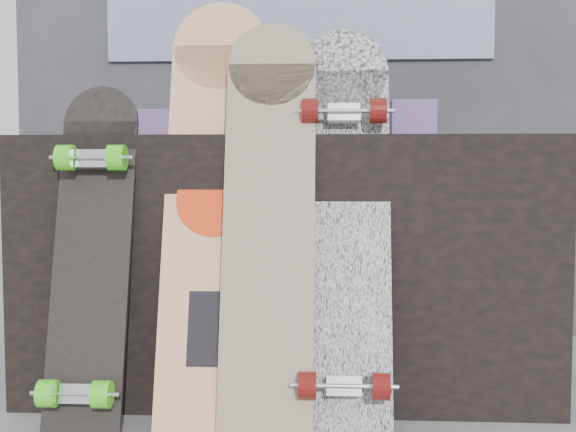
# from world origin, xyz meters

# --- Properties ---
(vendor_table) EXTENTS (1.60, 0.60, 0.80)m
(vendor_table) POSITION_xyz_m (0.00, 0.50, 0.40)
(vendor_table) COLOR black
(vendor_table) RESTS_ON ground
(booth) EXTENTS (2.40, 0.22, 2.20)m
(booth) POSITION_xyz_m (0.00, 1.35, 1.10)
(booth) COLOR #323237
(booth) RESTS_ON ground
(merch_box_purple) EXTENTS (0.18, 0.12, 0.10)m
(merch_box_purple) POSITION_xyz_m (-0.44, 0.63, 0.85)
(merch_box_purple) COLOR #5C3F82
(merch_box_purple) RESTS_ON vendor_table
(merch_box_small) EXTENTS (0.14, 0.14, 0.12)m
(merch_box_small) POSITION_xyz_m (0.40, 0.57, 0.86)
(merch_box_small) COLOR #5C3F82
(merch_box_small) RESTS_ON vendor_table
(merch_box_flat) EXTENTS (0.22, 0.10, 0.06)m
(merch_box_flat) POSITION_xyz_m (0.12, 0.65, 0.83)
(merch_box_flat) COLOR #D1B78C
(merch_box_flat) RESTS_ON vendor_table
(longboard_geisha) EXTENTS (0.28, 0.38, 1.20)m
(longboard_geisha) POSITION_xyz_m (-0.19, 0.21, 0.63)
(longboard_geisha) COLOR beige
(longboard_geisha) RESTS_ON ground
(longboard_celtic) EXTENTS (0.25, 0.32, 1.12)m
(longboard_celtic) POSITION_xyz_m (-0.03, 0.15, 0.60)
(longboard_celtic) COLOR beige
(longboard_celtic) RESTS_ON ground
(longboard_cascadia) EXTENTS (0.26, 0.39, 1.11)m
(longboard_cascadia) POSITION_xyz_m (0.17, 0.19, 0.58)
(longboard_cascadia) COLOR white
(longboard_cascadia) RESTS_ON ground
(skateboard_dark) EXTENTS (0.21, 0.32, 0.94)m
(skateboard_dark) POSITION_xyz_m (-0.51, 0.12, 0.48)
(skateboard_dark) COLOR black
(skateboard_dark) RESTS_ON ground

